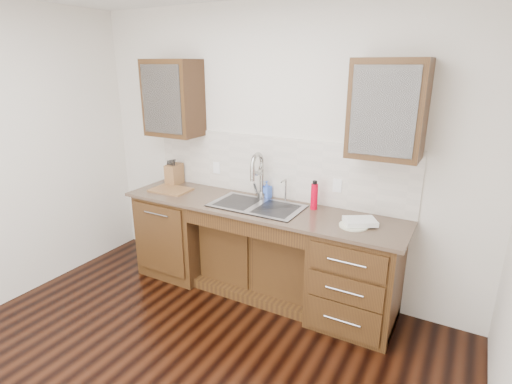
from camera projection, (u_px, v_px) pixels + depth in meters
The scene contains 23 objects.
wall_back at pixel (276, 151), 3.85m from camera, with size 4.00×0.10×2.70m, color silver.
base_cabinet_left at pixel (180, 232), 4.27m from camera, with size 0.70×0.62×0.88m, color #593014.
base_cabinet_center at pixel (262, 256), 3.93m from camera, with size 1.20×0.44×0.70m, color #593014.
base_cabinet_right at pixel (356, 276), 3.39m from camera, with size 0.70×0.62×0.88m, color #593014.
countertop at pixel (257, 207), 3.67m from camera, with size 2.70×0.65×0.03m, color #84705B.
backsplash at pixel (273, 167), 3.84m from camera, with size 2.70×0.02×0.59m, color beige.
sink at pixel (257, 215), 3.68m from camera, with size 0.84×0.46×0.19m, color #9E9EA5.
faucet at pixel (262, 178), 3.82m from camera, with size 0.04×0.04×0.40m, color #999993.
filter_tap at pixel (286, 190), 3.74m from camera, with size 0.02×0.02×0.24m, color #999993.
upper_cabinet_left at pixel (173, 98), 4.00m from camera, with size 0.55×0.34×0.75m, color #593014.
upper_cabinet_right at pixel (388, 109), 3.03m from camera, with size 0.55×0.34×0.75m, color #593014.
outlet_left at pixel (217, 168), 4.16m from camera, with size 0.08×0.01×0.12m, color white.
outlet_right at pixel (337, 186), 3.55m from camera, with size 0.08×0.01×0.12m, color white.
soap_bottle at pixel (267, 189), 3.86m from camera, with size 0.08×0.08×0.17m, color blue.
water_bottle at pixel (314, 197), 3.55m from camera, with size 0.06×0.06×0.23m, color red.
plate at pixel (354, 226), 3.20m from camera, with size 0.23×0.23×0.01m, color beige.
dish_towel at pixel (360, 221), 3.21m from camera, with size 0.25×0.18×0.04m, color white.
knife_block at pixel (174, 174), 4.30m from camera, with size 0.12×0.20×0.22m, color #A7844A.
cutting_board at pixel (171, 190), 4.10m from camera, with size 0.39×0.28×0.02m, color brown.
cup_left_a at pixel (163, 103), 4.08m from camera, with size 0.11×0.11×0.09m, color white.
cup_left_b at pixel (180, 104), 3.98m from camera, with size 0.11×0.11×0.10m, color white.
cup_right_a at pixel (379, 115), 3.08m from camera, with size 0.13×0.13×0.10m, color white.
cup_right_b at pixel (400, 117), 3.01m from camera, with size 0.10×0.10×0.09m, color white.
Camera 1 is at (1.67, -1.60, 2.16)m, focal length 28.00 mm.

